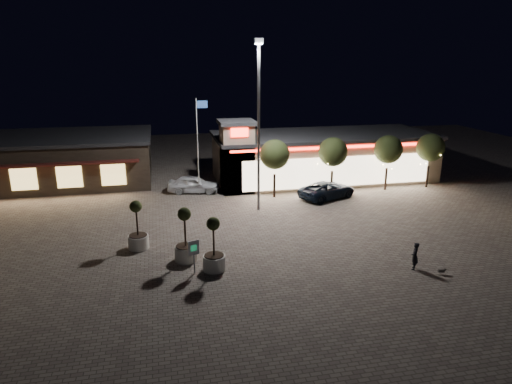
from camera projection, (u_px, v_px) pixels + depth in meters
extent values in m
plane|color=slate|center=(255.00, 255.00, 26.69)|extent=(90.00, 90.00, 0.00)
cube|color=tan|center=(323.00, 157.00, 43.15)|extent=(20.00, 8.00, 4.00)
cube|color=#262628|center=(324.00, 135.00, 42.53)|extent=(20.40, 8.40, 0.30)
cube|color=#FBE3BC|center=(339.00, 172.00, 39.46)|extent=(17.00, 0.12, 2.60)
cube|color=#FF2314|center=(340.00, 147.00, 38.82)|extent=(19.00, 0.10, 0.18)
cube|color=tan|center=(237.00, 158.00, 38.59)|extent=(2.60, 2.60, 5.80)
cube|color=#262628|center=(237.00, 122.00, 37.73)|extent=(3.00, 3.00, 0.30)
cube|color=#FF2314|center=(239.00, 133.00, 36.65)|extent=(1.40, 0.10, 0.70)
cube|color=#382D23|center=(61.00, 160.00, 42.02)|extent=(16.00, 10.00, 4.00)
cube|color=#262628|center=(58.00, 137.00, 41.41)|extent=(16.40, 10.40, 0.30)
cube|color=#591E19|center=(47.00, 165.00, 36.73)|extent=(14.40, 0.80, 0.15)
cube|color=#EDC56A|center=(24.00, 179.00, 37.00)|extent=(2.00, 0.12, 1.80)
cube|color=#EDC56A|center=(69.00, 177.00, 37.71)|extent=(2.00, 0.12, 1.80)
cube|color=#EDC56A|center=(113.00, 175.00, 38.42)|extent=(2.00, 0.12, 1.80)
cylinder|color=gray|center=(259.00, 131.00, 32.89)|extent=(0.20, 0.20, 12.00)
cube|color=gray|center=(259.00, 41.00, 31.12)|extent=(0.60, 0.40, 0.35)
cube|color=white|center=(259.00, 44.00, 31.18)|extent=(0.45, 0.30, 0.08)
cylinder|color=white|center=(198.00, 148.00, 37.33)|extent=(0.10, 0.10, 8.00)
cube|color=#2A509B|center=(202.00, 104.00, 36.42)|extent=(0.90, 0.04, 0.60)
cylinder|color=#332319|center=(274.00, 186.00, 37.54)|extent=(0.20, 0.20, 1.92)
sphere|color=#2D3819|center=(275.00, 154.00, 36.79)|extent=(2.42, 2.42, 2.42)
cylinder|color=#332319|center=(332.00, 182.00, 38.55)|extent=(0.20, 0.20, 1.92)
sphere|color=#2D3819|center=(333.00, 152.00, 37.81)|extent=(2.42, 2.42, 2.42)
cylinder|color=#332319|center=(386.00, 179.00, 39.57)|extent=(0.20, 0.20, 1.92)
sphere|color=#2D3819|center=(388.00, 149.00, 38.82)|extent=(2.42, 2.42, 2.42)
cylinder|color=#332319|center=(427.00, 177.00, 40.38)|extent=(0.20, 0.20, 1.92)
sphere|color=#2D3819|center=(430.00, 147.00, 39.64)|extent=(2.42, 2.42, 2.42)
imported|color=black|center=(327.00, 190.00, 37.33)|extent=(5.48, 4.12, 1.38)
imported|color=white|center=(194.00, 184.00, 38.81)|extent=(4.56, 2.58, 1.46)
imported|color=black|center=(415.00, 256.00, 24.72)|extent=(0.62, 0.67, 1.53)
cube|color=#59514C|center=(441.00, 271.00, 24.27)|extent=(0.35, 0.18, 0.18)
sphere|color=#59514C|center=(445.00, 269.00, 24.26)|extent=(0.16, 0.16, 0.16)
cylinder|color=silver|center=(139.00, 242.00, 27.52)|extent=(1.23, 1.23, 0.82)
cylinder|color=black|center=(138.00, 235.00, 27.39)|extent=(1.07, 1.07, 0.06)
cylinder|color=#332319|center=(137.00, 220.00, 27.12)|extent=(0.10, 0.10, 1.85)
sphere|color=#2D3819|center=(136.00, 206.00, 26.87)|extent=(0.72, 0.72, 0.72)
cylinder|color=silver|center=(214.00, 263.00, 24.74)|extent=(1.23, 1.23, 0.82)
cylinder|color=black|center=(214.00, 255.00, 24.62)|extent=(1.07, 1.07, 0.06)
cylinder|color=#332319|center=(214.00, 239.00, 24.34)|extent=(0.10, 0.10, 1.85)
sphere|color=#2D3819|center=(213.00, 224.00, 24.10)|extent=(0.72, 0.72, 0.72)
cylinder|color=silver|center=(186.00, 253.00, 25.88)|extent=(1.29, 1.29, 0.86)
cylinder|color=black|center=(186.00, 246.00, 25.76)|extent=(1.12, 1.12, 0.06)
cylinder|color=#332319|center=(185.00, 229.00, 25.47)|extent=(0.11, 0.11, 1.93)
sphere|color=#2D3819|center=(184.00, 214.00, 25.21)|extent=(0.75, 0.75, 0.75)
cylinder|color=gray|center=(194.00, 263.00, 24.31)|extent=(0.08, 0.08, 1.13)
cube|color=white|center=(194.00, 248.00, 24.05)|extent=(0.60, 0.25, 0.80)
cube|color=#189353|center=(194.00, 248.00, 24.02)|extent=(0.32, 0.12, 0.33)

